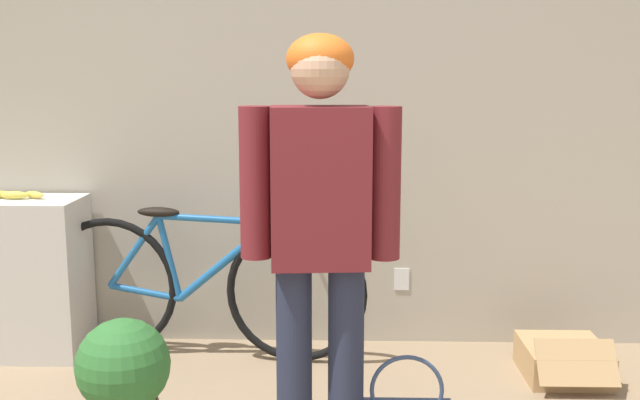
% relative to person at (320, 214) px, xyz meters
% --- Properties ---
extents(wall_back, '(8.00, 0.07, 2.60)m').
position_rel_person_xyz_m(wall_back, '(-0.15, 1.31, 0.35)').
color(wall_back, '#B7AD99').
rests_on(wall_back, ground_plane).
extents(side_shelf, '(0.79, 0.39, 0.81)m').
position_rel_person_xyz_m(side_shelf, '(-1.65, 1.07, -0.54)').
color(side_shelf, beige).
rests_on(side_shelf, ground_plane).
extents(person, '(0.57, 0.24, 1.58)m').
position_rel_person_xyz_m(person, '(0.00, 0.00, 0.00)').
color(person, '#23283D').
rests_on(person, ground_plane).
extents(bicycle, '(1.68, 0.46, 0.79)m').
position_rel_person_xyz_m(bicycle, '(-0.63, 1.03, -0.56)').
color(bicycle, black).
rests_on(bicycle, ground_plane).
extents(banana, '(0.31, 0.09, 0.04)m').
position_rel_person_xyz_m(banana, '(-1.57, 1.07, -0.11)').
color(banana, '#EAD64C').
rests_on(banana, side_shelf).
extents(cardboard_box, '(0.38, 0.48, 0.24)m').
position_rel_person_xyz_m(cardboard_box, '(1.15, 0.82, -0.87)').
color(cardboard_box, tan).
rests_on(cardboard_box, ground_plane).
extents(potted_plant, '(0.36, 0.36, 0.52)m').
position_rel_person_xyz_m(potted_plant, '(-0.75, 0.06, -0.65)').
color(potted_plant, brown).
rests_on(potted_plant, ground_plane).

